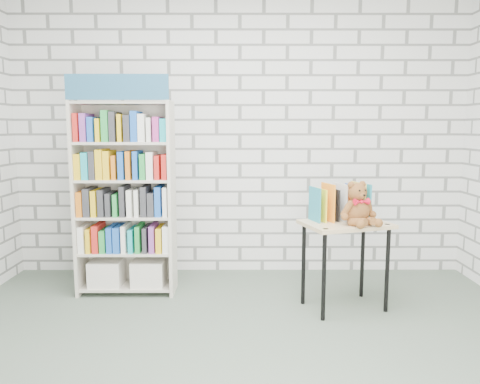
{
  "coord_description": "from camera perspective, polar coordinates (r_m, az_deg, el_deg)",
  "views": [
    {
      "loc": [
        -0.01,
        -2.71,
        1.47
      ],
      "look_at": [
        -0.0,
        0.95,
        0.96
      ],
      "focal_mm": 35.0,
      "sensor_mm": 36.0,
      "label": 1
    }
  ],
  "objects": [
    {
      "name": "ground",
      "position": [
        3.08,
        0.09,
        -20.64
      ],
      "size": [
        4.5,
        4.5,
        0.0
      ],
      "primitive_type": "plane",
      "color": "#4E5C4D",
      "rests_on": "ground"
    },
    {
      "name": "room_shell",
      "position": [
        2.72,
        0.09,
        14.5
      ],
      "size": [
        4.52,
        4.02,
        2.81
      ],
      "color": "silver",
      "rests_on": "ground"
    },
    {
      "name": "bookshelf",
      "position": [
        4.22,
        -13.79,
        -0.54
      ],
      "size": [
        0.85,
        0.33,
        1.9
      ],
      "color": "beige",
      "rests_on": "ground"
    },
    {
      "name": "display_table",
      "position": [
        3.87,
        12.73,
        -5.07
      ],
      "size": [
        0.77,
        0.64,
        0.71
      ],
      "color": "tan",
      "rests_on": "ground"
    },
    {
      "name": "table_books",
      "position": [
        3.92,
        12.05,
        -1.35
      ],
      "size": [
        0.5,
        0.33,
        0.28
      ],
      "color": "teal",
      "rests_on": "display_table"
    },
    {
      "name": "teddy_bear",
      "position": [
        3.77,
        14.23,
        -1.82
      ],
      "size": [
        0.32,
        0.31,
        0.34
      ],
      "color": "brown",
      "rests_on": "display_table"
    }
  ]
}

